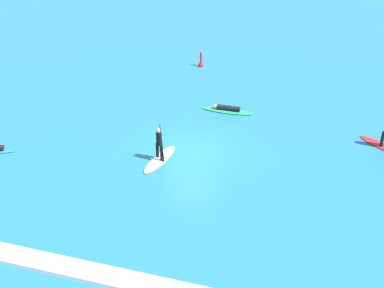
{
  "coord_description": "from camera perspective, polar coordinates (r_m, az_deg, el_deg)",
  "views": [
    {
      "loc": [
        6.12,
        -21.15,
        13.38
      ],
      "look_at": [
        0.0,
        0.0,
        0.5
      ],
      "focal_mm": 46.21,
      "sensor_mm": 36.0,
      "label": 1
    }
  ],
  "objects": [
    {
      "name": "ground_plane",
      "position": [
        25.77,
        0.0,
        -0.96
      ],
      "size": [
        120.0,
        120.0,
        0.0
      ],
      "primitive_type": "plane",
      "color": "teal",
      "rests_on": "ground"
    },
    {
      "name": "surfer_on_green_board",
      "position": [
        29.95,
        4.1,
        3.99
      ],
      "size": [
        3.12,
        0.69,
        0.4
      ],
      "rotation": [
        0.0,
        0.0,
        3.14
      ],
      "color": "#23B266",
      "rests_on": "ground_plane"
    },
    {
      "name": "surfer_on_white_board",
      "position": [
        24.95,
        -3.75,
        -1.12
      ],
      "size": [
        1.21,
        3.0,
        2.16
      ],
      "rotation": [
        0.0,
        0.0,
        4.54
      ],
      "color": "white",
      "rests_on": "ground_plane"
    },
    {
      "name": "marker_buoy",
      "position": [
        36.66,
        1.04,
        9.29
      ],
      "size": [
        0.38,
        0.38,
        1.16
      ],
      "color": "red",
      "rests_on": "ground_plane"
    },
    {
      "name": "wave_crest",
      "position": [
        18.76,
        -8.3,
        -15.19
      ],
      "size": [
        21.03,
        0.9,
        0.18
      ],
      "primitive_type": "cube",
      "color": "white",
      "rests_on": "ground_plane"
    }
  ]
}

